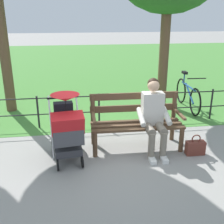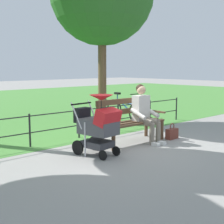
# 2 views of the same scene
# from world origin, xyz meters

# --- Properties ---
(ground_plane) EXTENTS (60.00, 60.00, 0.00)m
(ground_plane) POSITION_xyz_m (0.00, 0.00, 0.00)
(ground_plane) COLOR gray
(grass_lawn) EXTENTS (40.00, 16.00, 0.01)m
(grass_lawn) POSITION_xyz_m (0.00, -8.80, 0.00)
(grass_lawn) COLOR #478438
(grass_lawn) RESTS_ON ground
(park_bench) EXTENTS (1.61, 0.63, 0.96)m
(park_bench) POSITION_xyz_m (-0.55, -0.12, 0.53)
(park_bench) COLOR brown
(park_bench) RESTS_ON ground
(person_on_bench) EXTENTS (0.54, 0.74, 1.28)m
(person_on_bench) POSITION_xyz_m (-0.81, 0.11, 0.68)
(person_on_bench) COLOR slate
(person_on_bench) RESTS_ON ground
(stroller) EXTENTS (0.60, 0.93, 1.15)m
(stroller) POSITION_xyz_m (0.65, 0.25, 0.59)
(stroller) COLOR black
(stroller) RESTS_ON ground
(handbag) EXTENTS (0.32, 0.14, 0.37)m
(handbag) POSITION_xyz_m (-1.50, 0.35, 0.13)
(handbag) COLOR brown
(handbag) RESTS_ON ground
(park_fence) EXTENTS (7.65, 0.04, 0.70)m
(park_fence) POSITION_xyz_m (-0.28, -1.20, 0.42)
(park_fence) COLOR black
(park_fence) RESTS_ON ground
(bicycle) EXTENTS (0.44, 1.66, 0.89)m
(bicycle) POSITION_xyz_m (-2.30, -1.97, 0.36)
(bicycle) COLOR black
(bicycle) RESTS_ON ground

